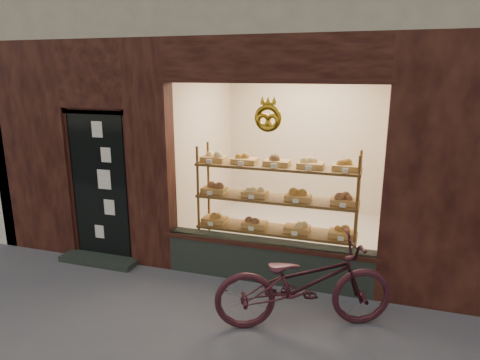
% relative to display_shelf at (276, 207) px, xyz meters
% --- Properties ---
extents(display_shelf, '(2.20, 0.45, 1.70)m').
position_rel_display_shelf_xyz_m(display_shelf, '(0.00, 0.00, 0.00)').
color(display_shelf, '#56341C').
rests_on(display_shelf, ground).
extents(bicycle, '(2.03, 1.34, 1.01)m').
position_rel_display_shelf_xyz_m(bicycle, '(0.62, -1.31, -0.38)').
color(bicycle, '#35141C').
rests_on(bicycle, ground).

